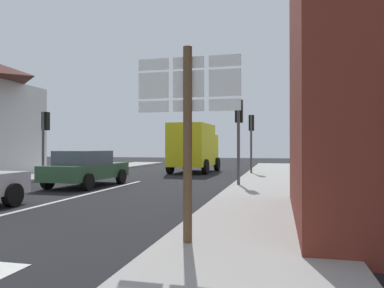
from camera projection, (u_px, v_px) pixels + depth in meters
ground_plane at (122, 186)px, 15.44m from camera, size 80.00×80.00×0.00m
sidewalk_right at (267, 194)px, 12.11m from camera, size 2.95×44.00×0.14m
lane_centre_stripe at (68, 199)px, 11.55m from camera, size 0.16×12.00×0.01m
sedan_far at (86, 168)px, 15.25m from camera, size 2.13×4.28×1.47m
delivery_truck at (194, 147)px, 23.57m from camera, size 2.64×5.08×3.05m
route_sign_post at (188, 123)px, 5.81m from camera, size 1.66×0.14×3.20m
traffic_light_near_left at (45, 130)px, 18.24m from camera, size 0.30×0.49×3.35m
traffic_light_near_right at (239, 123)px, 14.79m from camera, size 0.30×0.49×3.50m
traffic_light_far_right at (251, 131)px, 21.31m from camera, size 0.30×0.49×3.46m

